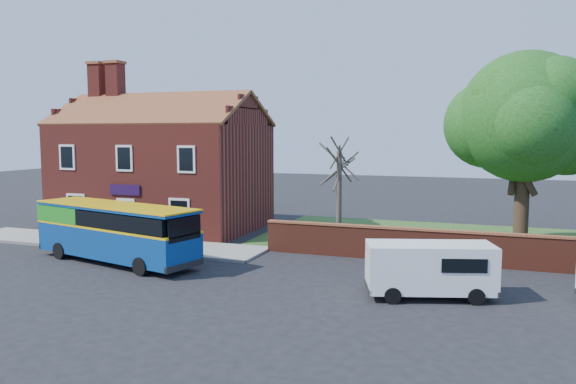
% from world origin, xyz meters
% --- Properties ---
extents(ground, '(120.00, 120.00, 0.00)m').
position_xyz_m(ground, '(0.00, 0.00, 0.00)').
color(ground, black).
rests_on(ground, ground).
extents(pavement, '(18.00, 3.50, 0.12)m').
position_xyz_m(pavement, '(-7.00, 5.75, 0.06)').
color(pavement, gray).
rests_on(pavement, ground).
extents(kerb, '(18.00, 0.15, 0.14)m').
position_xyz_m(kerb, '(-7.00, 4.00, 0.07)').
color(kerb, slate).
rests_on(kerb, ground).
extents(grass_strip, '(26.00, 12.00, 0.04)m').
position_xyz_m(grass_strip, '(13.00, 13.00, 0.02)').
color(grass_strip, '#426B28').
rests_on(grass_strip, ground).
extents(shop_building, '(12.30, 8.13, 10.50)m').
position_xyz_m(shop_building, '(-7.02, 11.50, 3.41)').
color(shop_building, maroon).
rests_on(shop_building, ground).
extents(boundary_wall, '(22.00, 0.38, 1.60)m').
position_xyz_m(boundary_wall, '(13.00, 7.00, 0.81)').
color(boundary_wall, maroon).
rests_on(boundary_wall, ground).
extents(bus, '(9.21, 4.41, 2.73)m').
position_xyz_m(bus, '(-4.02, 2.23, 1.55)').
color(bus, navy).
rests_on(bus, ground).
extents(van_near, '(4.89, 3.08, 2.00)m').
position_xyz_m(van_near, '(10.60, 1.32, 1.12)').
color(van_near, white).
rests_on(van_near, ground).
extents(large_tree, '(8.28, 6.55, 10.10)m').
position_xyz_m(large_tree, '(14.23, 11.42, 6.61)').
color(large_tree, black).
rests_on(large_tree, ground).
extents(bare_tree, '(2.08, 2.48, 5.55)m').
position_xyz_m(bare_tree, '(5.11, 9.21, 2.85)').
color(bare_tree, '#4C4238').
rests_on(bare_tree, ground).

